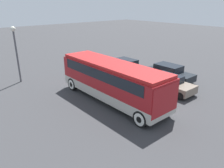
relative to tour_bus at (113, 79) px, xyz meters
The scene contains 6 objects.
ground_plane 1.78m from the tour_bus, behind, with size 120.00×120.00×0.00m, color #38383A.
tour_bus is the anchor object (origin of this frame).
parked_car_near 7.01m from the tour_bus, 127.32° to the left, with size 4.27×1.80×1.51m.
parked_car_mid 7.33m from the tour_bus, 91.17° to the left, with size 4.66×1.84×1.47m.
parked_car_far 5.15m from the tour_bus, 72.29° to the left, with size 4.28×1.89×1.37m.
lamp_post 9.79m from the tour_bus, 156.86° to the right, with size 0.44×0.44×5.08m.
Camera 1 is at (11.51, -9.85, 7.00)m, focal length 35.00 mm.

